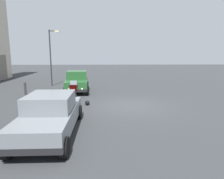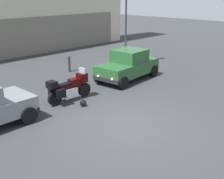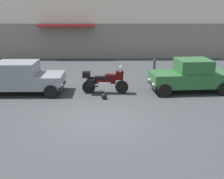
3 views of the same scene
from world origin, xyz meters
The scene contains 7 objects.
ground_plane centered at (0.00, 0.00, 0.00)m, with size 80.00×80.00×0.00m, color #2D3033.
motorcycle centered at (0.13, 3.43, 0.62)m, with size 2.26×0.76×1.36m.
helmet centered at (0.13, 2.52, 0.14)m, with size 0.28×0.28×0.28m, color black.
car_hatchback_near centered at (4.39, 3.71, 0.81)m, with size 3.97×2.08×1.64m.
car_sedan_far centered at (-4.12, 3.50, 0.78)m, with size 4.59×1.94×1.56m.
streetlamp_curbside centered at (7.31, 6.33, 3.07)m, with size 0.28×0.94×5.08m.
bollard_curbside centered at (3.17, 7.31, 0.53)m, with size 0.16×0.16×1.01m.
Camera 1 is at (-11.53, 1.40, 3.10)m, focal length 32.39 mm.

